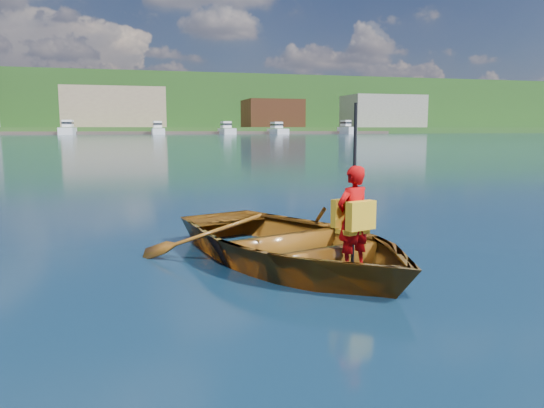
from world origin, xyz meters
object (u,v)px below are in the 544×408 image
at_px(dock, 124,133).
at_px(marina_yachts, 90,129).
at_px(child_paddler, 353,217).
at_px(rowboat, 290,243).

distance_m(dock, marina_yachts, 9.92).
xyz_separation_m(child_paddler, marina_yachts, (-12.35, 144.75, 0.73)).
distance_m(child_paddler, dock, 149.49).
bearing_deg(child_paddler, dock, 91.41).
bearing_deg(rowboat, child_paddler, -61.00).
distance_m(child_paddler, marina_yachts, 145.28).
bearing_deg(dock, rowboat, -88.76).
relative_size(rowboat, marina_yachts, 0.03).
height_order(child_paddler, marina_yachts, marina_yachts).
bearing_deg(rowboat, marina_yachts, 94.73).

